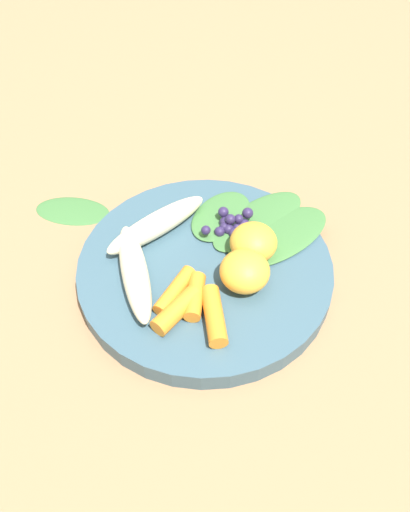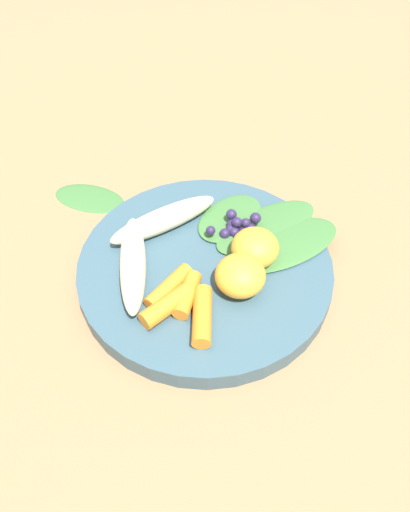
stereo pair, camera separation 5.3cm
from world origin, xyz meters
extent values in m
plane|color=#99704C|center=(0.00, 0.00, 0.00)|extent=(2.40, 2.40, 0.00)
cylinder|color=#385666|center=(0.00, 0.00, 0.01)|extent=(0.27, 0.27, 0.02)
ellipsoid|color=beige|center=(0.03, -0.07, 0.04)|extent=(0.13, 0.06, 0.03)
ellipsoid|color=beige|center=(-0.04, -0.05, 0.04)|extent=(0.11, 0.11, 0.03)
ellipsoid|color=#F4A833|center=(-0.01, 0.05, 0.04)|extent=(0.05, 0.05, 0.04)
ellipsoid|color=#F4A833|center=(0.03, 0.04, 0.04)|extent=(0.05, 0.05, 0.04)
cylinder|color=orange|center=(0.04, -0.03, 0.03)|extent=(0.06, 0.04, 0.02)
cylinder|color=orange|center=(0.07, -0.03, 0.03)|extent=(0.06, 0.05, 0.02)
cylinder|color=orange|center=(0.05, -0.01, 0.03)|extent=(0.05, 0.02, 0.02)
cylinder|color=orange|center=(0.07, 0.01, 0.03)|extent=(0.06, 0.03, 0.02)
sphere|color=#2D234C|center=(-0.05, 0.02, 0.03)|extent=(0.01, 0.01, 0.01)
sphere|color=#2D234C|center=(-0.03, 0.04, 0.03)|extent=(0.01, 0.01, 0.01)
sphere|color=#2D234C|center=(-0.04, 0.02, 0.03)|extent=(0.01, 0.01, 0.01)
sphere|color=#2D234C|center=(-0.04, 0.01, 0.03)|extent=(0.01, 0.01, 0.01)
sphere|color=#2D234C|center=(-0.06, 0.02, 0.04)|extent=(0.01, 0.01, 0.01)
sphere|color=#2D234C|center=(-0.05, 0.04, 0.04)|extent=(0.01, 0.01, 0.01)
sphere|color=#2D234C|center=(-0.05, 0.02, 0.03)|extent=(0.01, 0.01, 0.01)
sphere|color=#2D234C|center=(-0.06, 0.05, 0.04)|extent=(0.01, 0.01, 0.01)
sphere|color=#2D234C|center=(-0.04, 0.03, 0.03)|extent=(0.01, 0.01, 0.01)
sphere|color=#2D234C|center=(-0.03, 0.00, 0.04)|extent=(0.01, 0.01, 0.01)
sphere|color=#2D234C|center=(-0.05, 0.03, 0.03)|extent=(0.01, 0.01, 0.01)
sphere|color=#2D234C|center=(-0.05, 0.03, 0.04)|extent=(0.01, 0.01, 0.01)
sphere|color=#2D234C|center=(-0.05, 0.04, 0.03)|extent=(0.01, 0.01, 0.01)
cylinder|color=white|center=(-0.05, 0.05, 0.02)|extent=(0.04, 0.04, 0.00)
ellipsoid|color=#3D7038|center=(-0.04, 0.08, 0.02)|extent=(0.13, 0.14, 0.00)
ellipsoid|color=#3D7038|center=(-0.06, 0.06, 0.02)|extent=(0.13, 0.13, 0.00)
ellipsoid|color=#3D7038|center=(-0.07, 0.02, 0.02)|extent=(0.11, 0.10, 0.00)
ellipsoid|color=#3D7038|center=(-0.10, -0.17, 0.00)|extent=(0.06, 0.10, 0.01)
camera|label=1|loc=(0.35, 0.01, 0.43)|focal=35.31mm
camera|label=2|loc=(0.34, 0.06, 0.43)|focal=35.31mm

